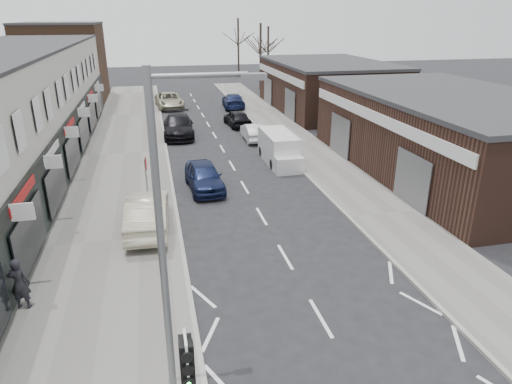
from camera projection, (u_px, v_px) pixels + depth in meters
ground at (346, 362)px, 12.57m from camera, size 160.00×160.00×0.00m
pavement_left at (125, 154)px, 31.13m from camera, size 5.50×64.00×0.12m
pavement_right at (299, 143)px, 33.73m from camera, size 3.50×64.00×0.12m
brick_block_far at (64, 64)px, 49.19m from camera, size 8.00×10.00×8.00m
right_unit_near at (450, 135)px, 27.07m from camera, size 10.00×18.00×4.50m
right_unit_far at (327, 87)px, 45.24m from camera, size 10.00×16.00×4.50m
tree_far_a at (260, 90)px, 58.04m from camera, size 3.60×3.60×8.00m
tree_far_b at (268, 83)px, 64.01m from camera, size 3.60×3.60×7.50m
tree_far_c at (239, 78)px, 68.84m from camera, size 3.60×3.60×8.50m
traffic_light at (187, 370)px, 8.95m from camera, size 0.28×0.60×3.10m
street_lamp at (170, 243)px, 9.23m from camera, size 2.23×0.22×8.00m
warning_sign at (146, 167)px, 21.60m from camera, size 0.12×0.80×2.70m
white_van at (279, 149)px, 29.21m from camera, size 1.77×4.95×1.93m
sedan_on_pavement at (148, 212)px, 19.80m from camera, size 1.98×4.98×1.61m
pedestrian at (20, 283)px, 14.41m from camera, size 0.72×0.54×1.77m
parked_car_left_a at (204, 176)px, 24.77m from camera, size 2.03×4.47×1.49m
parked_car_left_b at (178, 126)px, 35.62m from camera, size 2.55×5.76×1.64m
parked_car_left_c at (169, 100)px, 46.55m from camera, size 2.94×5.67×1.53m
parked_car_right_a at (253, 132)px, 34.57m from camera, size 1.40×3.87×1.27m
parked_car_right_b at (237, 118)px, 38.94m from camera, size 2.01×4.21×1.39m
parked_car_right_c at (233, 101)px, 46.55m from camera, size 2.44×5.18×1.46m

